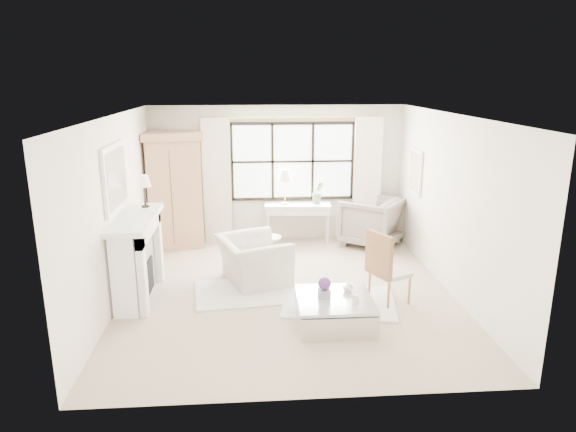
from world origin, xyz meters
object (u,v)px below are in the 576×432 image
object	(u,v)px
console_table	(298,223)
club_armchair	(253,260)
armoire	(174,190)
coffee_table	(334,311)

from	to	relation	value
console_table	club_armchair	xyz separation A→B (m)	(-0.90, -1.99, -0.03)
armoire	console_table	bearing A→B (deg)	-11.75
club_armchair	coffee_table	world-z (taller)	club_armchair
armoire	coffee_table	xyz separation A→B (m)	(2.56, -3.48, -0.96)
armoire	coffee_table	bearing A→B (deg)	-67.36
armoire	coffee_table	distance (m)	4.42
console_table	club_armchair	distance (m)	2.18
club_armchair	coffee_table	bearing A→B (deg)	-165.67
armoire	coffee_table	size ratio (longest dim) A/B	2.22
armoire	console_table	xyz separation A→B (m)	(2.39, 0.08, -0.74)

